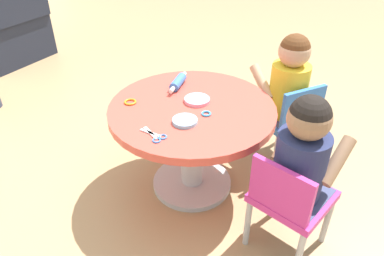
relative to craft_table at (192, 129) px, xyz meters
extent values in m
plane|color=tan|center=(0.00, 0.00, -0.38)|extent=(10.00, 10.00, 0.00)
cylinder|color=silver|center=(0.00, 0.00, -0.37)|extent=(0.44, 0.44, 0.03)
cylinder|color=silver|center=(0.00, 0.00, -0.14)|extent=(0.12, 0.12, 0.47)
cylinder|color=#D84C3F|center=(0.00, 0.00, 0.11)|extent=(0.83, 0.83, 0.04)
cylinder|color=#B7B7BC|center=(-0.25, -0.69, -0.24)|extent=(0.03, 0.03, 0.28)
cylinder|color=#B7B7BC|center=(-0.12, -0.47, -0.24)|extent=(0.03, 0.03, 0.28)
cylinder|color=#B7B7BC|center=(-0.48, -0.56, -0.24)|extent=(0.03, 0.03, 0.28)
cylinder|color=#B7B7BC|center=(-0.35, -0.34, -0.24)|extent=(0.03, 0.03, 0.28)
cube|color=#CC338C|center=(-0.30, -0.52, -0.08)|extent=(0.41, 0.41, 0.04)
cube|color=#CC338C|center=(-0.42, -0.45, 0.05)|extent=(0.16, 0.25, 0.22)
cube|color=#3F4772|center=(-0.30, -0.52, -0.08)|extent=(0.37, 0.37, 0.04)
cylinder|color=navy|center=(-0.30, -0.52, 0.09)|extent=(0.21, 0.21, 0.30)
sphere|color=#997051|center=(-0.30, -0.52, 0.32)|extent=(0.17, 0.17, 0.17)
sphere|color=black|center=(-0.30, -0.52, 0.33)|extent=(0.16, 0.16, 0.16)
cylinder|color=#997051|center=(-0.27, -0.66, 0.11)|extent=(0.21, 0.16, 0.17)
cylinder|color=#997051|center=(-0.16, -0.47, 0.11)|extent=(0.21, 0.16, 0.17)
cylinder|color=#B7B7BC|center=(0.55, -0.49, -0.24)|extent=(0.03, 0.03, 0.28)
cylinder|color=#B7B7BC|center=(0.39, -0.29, -0.24)|extent=(0.03, 0.03, 0.28)
cylinder|color=#B7B7BC|center=(0.34, -0.65, -0.24)|extent=(0.03, 0.03, 0.28)
cylinder|color=#B7B7BC|center=(0.18, -0.45, -0.24)|extent=(0.03, 0.03, 0.28)
cube|color=blue|center=(0.37, -0.47, -0.08)|extent=(0.42, 0.42, 0.04)
cube|color=blue|center=(0.26, -0.55, 0.05)|extent=(0.19, 0.23, 0.22)
cube|color=#3F4772|center=(0.37, -0.47, -0.08)|extent=(0.38, 0.38, 0.04)
cylinder|color=yellow|center=(0.37, -0.47, 0.09)|extent=(0.21, 0.21, 0.30)
sphere|color=tan|center=(0.37, -0.47, 0.32)|extent=(0.17, 0.17, 0.17)
sphere|color=#593319|center=(0.37, -0.47, 0.33)|extent=(0.16, 0.16, 0.16)
cylinder|color=tan|center=(0.51, -0.49, 0.11)|extent=(0.20, 0.17, 0.17)
cylinder|color=tan|center=(0.38, -0.32, 0.11)|extent=(0.20, 0.17, 0.17)
cube|color=#232838|center=(1.39, 2.20, -0.18)|extent=(0.88, 0.88, 0.40)
cylinder|color=#3F72CC|center=(0.19, 0.12, 0.16)|extent=(0.14, 0.06, 0.05)
cylinder|color=white|center=(0.10, 0.13, 0.16)|extent=(0.05, 0.03, 0.02)
cylinder|color=white|center=(0.29, 0.11, 0.16)|extent=(0.05, 0.03, 0.02)
cube|color=silver|center=(-0.27, 0.13, 0.14)|extent=(0.05, 0.11, 0.01)
cube|color=silver|center=(-0.27, 0.13, 0.14)|extent=(0.09, 0.09, 0.01)
torus|color=#3F72CC|center=(-0.29, 0.07, 0.14)|extent=(0.05, 0.05, 0.01)
torus|color=#3F72CC|center=(-0.32, 0.08, 0.14)|extent=(0.05, 0.05, 0.01)
cylinder|color=#8CCCF2|center=(-0.15, 0.00, 0.14)|extent=(0.12, 0.12, 0.02)
cylinder|color=pink|center=(0.05, -0.01, 0.14)|extent=(0.13, 0.13, 0.02)
torus|color=#3F99D8|center=(-0.06, -0.08, 0.14)|extent=(0.05, 0.05, 0.01)
torus|color=orange|center=(-0.03, 0.31, 0.14)|extent=(0.06, 0.06, 0.01)
camera|label=1|loc=(-1.51, -0.34, 1.04)|focal=34.00mm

